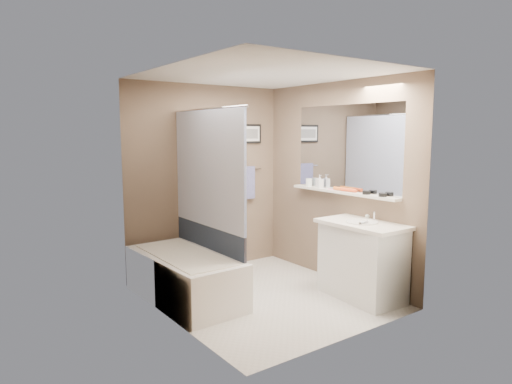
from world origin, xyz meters
TOP-DOWN VIEW (x-y plane):
  - ground at (0.00, 0.00)m, footprint 2.50×2.50m
  - ceiling at (0.00, 0.00)m, footprint 2.20×2.50m
  - wall_back at (0.00, 1.23)m, footprint 2.20×0.04m
  - wall_front at (0.00, -1.23)m, footprint 2.20×0.04m
  - wall_left at (-1.08, 0.00)m, footprint 0.04×2.50m
  - wall_right at (1.08, 0.00)m, footprint 0.04×2.50m
  - tile_surround at (-1.09, 0.50)m, footprint 0.02×1.55m
  - curtain_rod at (-0.40, 0.50)m, footprint 0.02×1.55m
  - curtain_upper at (-0.40, 0.50)m, footprint 0.03×1.45m
  - curtain_lower at (-0.40, 0.50)m, footprint 0.03×1.45m
  - mirror at (1.09, -0.15)m, footprint 0.02×1.60m
  - shelf at (1.04, -0.15)m, footprint 0.12×1.60m
  - towel_bar at (0.55, 1.22)m, footprint 0.60×0.02m
  - towel at (0.55, 1.20)m, footprint 0.34×0.05m
  - art_frame at (0.55, 1.23)m, footprint 0.62×0.02m
  - art_mat at (0.55, 1.22)m, footprint 0.56×0.00m
  - art_image at (0.55, 1.22)m, footprint 0.50×0.00m
  - door at (0.55, -1.24)m, footprint 0.80×0.02m
  - door_handle at (0.22, -1.19)m, footprint 0.10×0.02m
  - bathtub at (-0.75, 0.42)m, footprint 0.76×1.53m
  - tub_rim at (-0.75, 0.42)m, footprint 0.56×1.36m
  - toilet at (-0.03, 0.85)m, footprint 0.47×0.71m
  - vanity at (0.85, -0.64)m, footprint 0.56×0.93m
  - countertop at (0.84, -0.64)m, footprint 0.54×0.96m
  - sink_basin at (0.83, -0.64)m, footprint 0.34×0.34m
  - faucet_spout at (1.03, -0.64)m, footprint 0.02×0.02m
  - faucet_knob at (1.03, -0.54)m, footprint 0.05×0.05m
  - candle_bowl_near at (1.04, -0.74)m, footprint 0.09×0.09m
  - candle_bowl_far at (1.04, -0.52)m, footprint 0.09×0.09m
  - hair_brush_front at (1.04, -0.25)m, footprint 0.06×0.22m
  - hair_brush_back at (1.04, -0.14)m, footprint 0.05×0.22m
  - pink_comb at (1.04, -0.01)m, footprint 0.04×0.16m
  - glass_jar at (1.04, 0.42)m, footprint 0.08×0.08m
  - soap_bottle at (1.04, 0.23)m, footprint 0.08×0.08m

SIDE VIEW (x-z plane):
  - ground at x=0.00m, z-range 0.00..0.00m
  - bathtub at x=-0.75m, z-range 0.00..0.50m
  - toilet at x=-0.03m, z-range 0.00..0.68m
  - vanity at x=0.85m, z-range 0.00..0.80m
  - tub_rim at x=-0.75m, z-range 0.49..0.51m
  - curtain_lower at x=-0.40m, z-range 0.40..0.76m
  - countertop at x=0.84m, z-range 0.80..0.84m
  - sink_basin at x=0.83m, z-range 0.84..0.86m
  - faucet_knob at x=1.03m, z-range 0.84..0.90m
  - faucet_spout at x=1.03m, z-range 0.84..0.94m
  - tile_surround at x=-1.09m, z-range 0.00..2.00m
  - door at x=0.55m, z-range 0.00..2.00m
  - door_handle at x=0.22m, z-range 0.99..1.01m
  - shelf at x=1.04m, z-range 1.09..1.11m
  - pink_comb at x=1.04m, z-range 1.11..1.12m
  - towel at x=0.55m, z-range 0.90..1.34m
  - candle_bowl_near at x=1.04m, z-range 1.11..1.16m
  - candle_bowl_far at x=1.04m, z-range 1.11..1.16m
  - hair_brush_front at x=1.04m, z-range 1.12..1.16m
  - hair_brush_back at x=1.04m, z-range 1.12..1.16m
  - glass_jar at x=1.04m, z-range 1.11..1.22m
  - soap_bottle at x=1.04m, z-range 1.11..1.28m
  - wall_back at x=0.00m, z-range 0.00..2.40m
  - wall_front at x=0.00m, z-range 0.00..2.40m
  - wall_left at x=-1.08m, z-range 0.00..2.40m
  - wall_right at x=1.08m, z-range 0.00..2.40m
  - towel_bar at x=0.55m, z-range 1.29..1.31m
  - curtain_upper at x=-0.40m, z-range 0.76..2.04m
  - mirror at x=1.09m, z-range 1.12..2.12m
  - art_frame at x=0.55m, z-range 1.65..1.91m
  - art_mat at x=0.55m, z-range 1.68..1.88m
  - art_image at x=0.55m, z-range 1.72..1.84m
  - curtain_rod at x=-0.40m, z-range 2.04..2.06m
  - ceiling at x=0.00m, z-range 2.36..2.40m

